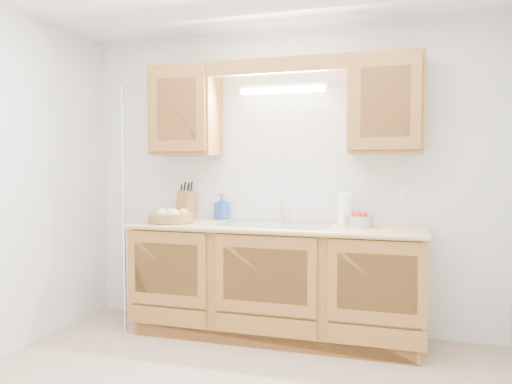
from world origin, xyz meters
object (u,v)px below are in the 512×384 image
(fruit_basket, at_px, (171,216))
(apple_bowl, at_px, (359,220))
(knife_block, at_px, (186,205))
(paper_towel, at_px, (346,209))

(fruit_basket, bearing_deg, apple_bowl, 5.78)
(fruit_basket, height_order, knife_block, knife_block)
(paper_towel, height_order, apple_bowl, paper_towel)
(fruit_basket, height_order, apple_bowl, fruit_basket)
(paper_towel, bearing_deg, apple_bowl, -27.76)
(knife_block, distance_m, paper_towel, 1.41)
(knife_block, distance_m, apple_bowl, 1.52)
(apple_bowl, bearing_deg, fruit_basket, -174.22)
(knife_block, height_order, apple_bowl, knife_block)
(fruit_basket, distance_m, paper_towel, 1.41)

